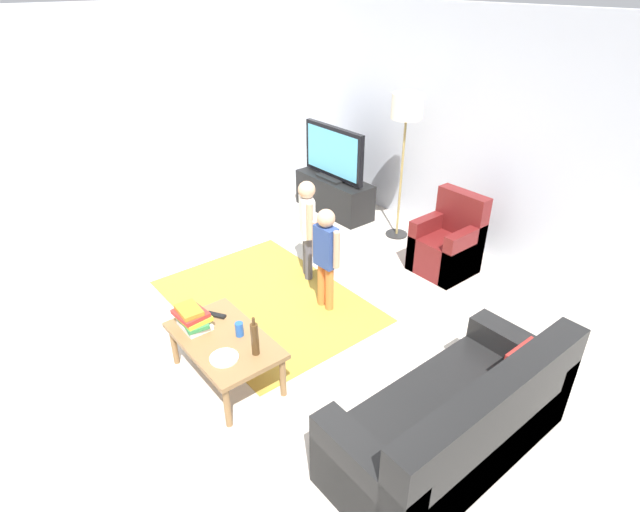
{
  "coord_description": "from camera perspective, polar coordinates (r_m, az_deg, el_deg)",
  "views": [
    {
      "loc": [
        3.2,
        -1.99,
        2.97
      ],
      "look_at": [
        0.0,
        0.6,
        0.65
      ],
      "focal_mm": 28.36,
      "sensor_mm": 36.0,
      "label": 1
    }
  ],
  "objects": [
    {
      "name": "area_rug",
      "position": [
        5.28,
        -6.06,
        -4.99
      ],
      "size": [
        2.2,
        1.6,
        0.01
      ],
      "primitive_type": "cube",
      "color": "#B28C33",
      "rests_on": "ground"
    },
    {
      "name": "wall_back",
      "position": [
        6.15,
        18.11,
        12.71
      ],
      "size": [
        6.0,
        0.12,
        2.7
      ],
      "primitive_type": "cube",
      "color": "silver",
      "rests_on": "ground"
    },
    {
      "name": "couch",
      "position": [
        3.72,
        15.4,
        -18.06
      ],
      "size": [
        0.8,
        1.8,
        0.86
      ],
      "color": "black",
      "rests_on": "ground"
    },
    {
      "name": "bottle",
      "position": [
        3.88,
        -7.36,
        -9.23
      ],
      "size": [
        0.06,
        0.06,
        0.33
      ],
      "color": "#4C3319",
      "rests_on": "coffee_table"
    },
    {
      "name": "floor_lamp",
      "position": [
        6.09,
        9.72,
        15.45
      ],
      "size": [
        0.36,
        0.36,
        1.78
      ],
      "color": "#262626",
      "rests_on": "ground"
    },
    {
      "name": "child_near_tv",
      "position": [
        5.34,
        -1.47,
        3.94
      ],
      "size": [
        0.34,
        0.23,
        1.12
      ],
      "color": "#4C4C59",
      "rests_on": "ground"
    },
    {
      "name": "plate",
      "position": [
        3.96,
        -10.76,
        -11.23
      ],
      "size": [
        0.22,
        0.22,
        0.02
      ],
      "color": "white",
      "rests_on": "coffee_table"
    },
    {
      "name": "wall_left",
      "position": [
        6.71,
        -21.17,
        13.52
      ],
      "size": [
        0.12,
        6.0,
        2.7
      ],
      "primitive_type": "cube",
      "color": "silver",
      "rests_on": "ground"
    },
    {
      "name": "tv_stand",
      "position": [
        7.12,
        1.6,
        6.87
      ],
      "size": [
        1.2,
        0.44,
        0.5
      ],
      "color": "black",
      "rests_on": "ground"
    },
    {
      "name": "armchair",
      "position": [
        5.83,
        14.3,
        1.13
      ],
      "size": [
        0.6,
        0.6,
        0.9
      ],
      "color": "maroon",
      "rests_on": "ground"
    },
    {
      "name": "child_center",
      "position": [
        4.82,
        0.66,
        0.61
      ],
      "size": [
        0.36,
        0.17,
        1.07
      ],
      "color": "orange",
      "rests_on": "ground"
    },
    {
      "name": "tv",
      "position": [
        6.89,
        1.53,
        11.47
      ],
      "size": [
        1.1,
        0.28,
        0.71
      ],
      "color": "black",
      "rests_on": "tv_stand"
    },
    {
      "name": "ground",
      "position": [
        4.8,
        -5.64,
        -9.01
      ],
      "size": [
        7.8,
        7.8,
        0.0
      ],
      "primitive_type": "plane",
      "color": "beige"
    },
    {
      "name": "book_stack",
      "position": [
        4.27,
        -14.18,
        -6.78
      ],
      "size": [
        0.31,
        0.25,
        0.19
      ],
      "color": "white",
      "rests_on": "coffee_table"
    },
    {
      "name": "soda_can",
      "position": [
        4.13,
        -9.09,
        -8.16
      ],
      "size": [
        0.07,
        0.07,
        0.12
      ],
      "primitive_type": "cylinder",
      "color": "#2659B2",
      "rests_on": "coffee_table"
    },
    {
      "name": "tv_remote",
      "position": [
        4.4,
        -11.63,
        -6.55
      ],
      "size": [
        0.17,
        0.13,
        0.02
      ],
      "primitive_type": "cube",
      "rotation": [
        0.0,
        0.0,
        0.55
      ],
      "color": "black",
      "rests_on": "coffee_table"
    },
    {
      "name": "coffee_table",
      "position": [
        4.19,
        -10.76,
        -9.61
      ],
      "size": [
        1.0,
        0.6,
        0.42
      ],
      "color": "olive",
      "rests_on": "ground"
    }
  ]
}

